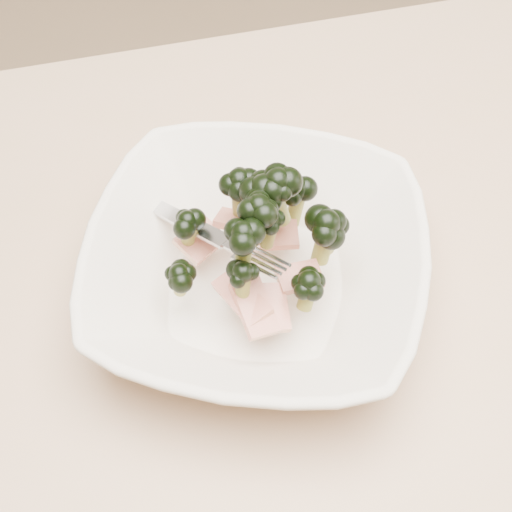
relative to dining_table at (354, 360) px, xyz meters
The scene contains 2 objects.
dining_table is the anchor object (origin of this frame).
broccoli_dish 0.17m from the dining_table, 154.85° to the left, with size 0.37×0.37×0.12m.
Camera 1 is at (-0.18, -0.30, 1.27)m, focal length 50.00 mm.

